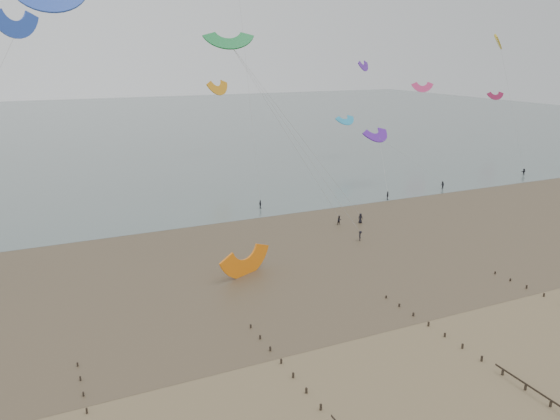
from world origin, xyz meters
The scene contains 5 objects.
ground centered at (0.00, 0.00, 0.00)m, with size 500.00×500.00×0.00m, color brown.
sea_and_shore centered at (-4.08, 34.40, 0.01)m, with size 500.00×665.00×0.03m.
kitesurfers centered at (28.26, 47.13, 0.84)m, with size 148.63×28.76×1.78m.
grounded_kite centered at (-8.88, 26.26, 0.00)m, with size 7.67×4.02×5.85m, color orange, non-canonical shape.
kites_airborne centered at (-23.50, 86.13, 21.96)m, with size 249.42×113.79×43.74m.
Camera 1 is at (-33.87, -38.26, 29.04)m, focal length 35.00 mm.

